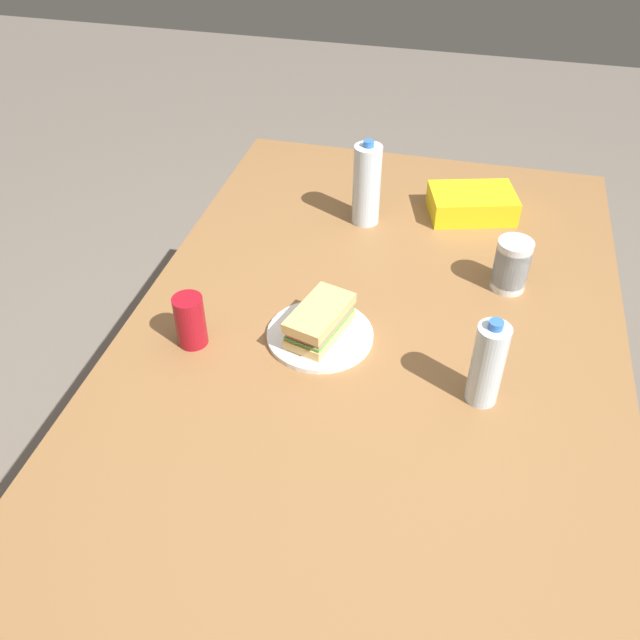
% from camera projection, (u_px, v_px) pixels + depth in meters
% --- Properties ---
extents(ground_plane, '(8.00, 8.00, 0.00)m').
position_uv_depth(ground_plane, '(361.00, 514.00, 2.01)').
color(ground_plane, '#70665B').
extents(dining_table, '(1.74, 1.11, 0.72)m').
position_uv_depth(dining_table, '(372.00, 354.00, 1.59)').
color(dining_table, olive).
rests_on(dining_table, ground_plane).
extents(paper_plate, '(0.24, 0.24, 0.01)m').
position_uv_depth(paper_plate, '(320.00, 335.00, 1.52)').
color(paper_plate, white).
rests_on(paper_plate, dining_table).
extents(sandwich, '(0.20, 0.14, 0.08)m').
position_uv_depth(sandwich, '(320.00, 320.00, 1.48)').
color(sandwich, '#DBB26B').
rests_on(sandwich, paper_plate).
extents(soda_can_red, '(0.07, 0.07, 0.12)m').
position_uv_depth(soda_can_red, '(190.00, 321.00, 1.47)').
color(soda_can_red, maroon).
rests_on(soda_can_red, dining_table).
extents(chip_bag, '(0.21, 0.26, 0.07)m').
position_uv_depth(chip_bag, '(472.00, 204.00, 1.89)').
color(chip_bag, yellow).
rests_on(chip_bag, dining_table).
extents(water_bottle_tall, '(0.07, 0.07, 0.24)m').
position_uv_depth(water_bottle_tall, '(367.00, 185.00, 1.82)').
color(water_bottle_tall, silver).
rests_on(water_bottle_tall, dining_table).
extents(plastic_cup_stack, '(0.08, 0.08, 0.13)m').
position_uv_depth(plastic_cup_stack, '(511.00, 265.00, 1.62)').
color(plastic_cup_stack, silver).
rests_on(plastic_cup_stack, dining_table).
extents(water_bottle_spare, '(0.06, 0.06, 0.20)m').
position_uv_depth(water_bottle_spare, '(487.00, 364.00, 1.32)').
color(water_bottle_spare, silver).
rests_on(water_bottle_spare, dining_table).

